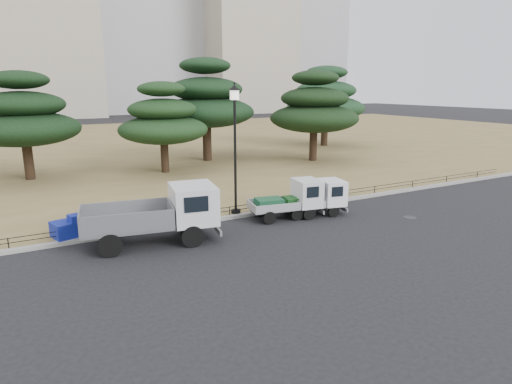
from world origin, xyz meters
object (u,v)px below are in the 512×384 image
truck_large (159,212)px  tarp_pile (71,227)px  truck_kei_rear (316,198)px  truck_kei_front (291,199)px  street_lamp (235,128)px

truck_large → tarp_pile: 3.73m
truck_kei_rear → tarp_pile: (-10.69, 1.86, -0.32)m
truck_large → tarp_pile: (-3.03, 2.05, -0.72)m
truck_kei_rear → tarp_pile: bearing=-178.1°
truck_kei_front → truck_kei_rear: (1.32, -0.20, -0.05)m
tarp_pile → truck_kei_front: bearing=-10.1°
truck_large → truck_kei_rear: 7.67m
truck_kei_front → tarp_pile: size_ratio=2.26×
truck_kei_front → street_lamp: street_lamp is taller
truck_large → truck_kei_rear: size_ratio=1.59×
street_lamp → truck_large: bearing=-156.7°
truck_large → tarp_pile: bearing=154.8°
truck_large → tarp_pile: size_ratio=3.42×
truck_kei_rear → truck_kei_front: bearing=-176.9°
tarp_pile → street_lamp: bearing=-2.0°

